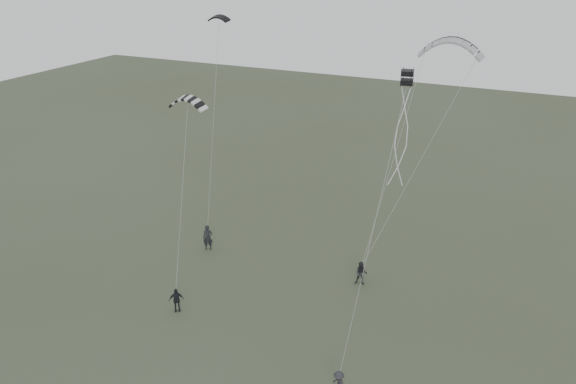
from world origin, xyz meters
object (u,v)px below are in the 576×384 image
at_px(flyer_center, 176,300).
at_px(kite_striped, 187,98).
at_px(kite_box, 407,77).
at_px(kite_dark_small, 219,16).
at_px(flyer_left, 208,238).
at_px(flyer_right, 361,273).
at_px(kite_pale_large, 452,40).
at_px(flyer_far, 339,384).

bearing_deg(flyer_center, kite_striped, 68.96).
distance_m(flyer_center, kite_box, 19.26).
bearing_deg(kite_box, kite_dark_small, 143.17).
xyz_separation_m(flyer_left, kite_striped, (0.88, -2.59, 11.29)).
height_order(kite_dark_small, kite_box, kite_dark_small).
bearing_deg(flyer_center, flyer_left, 69.45).
bearing_deg(kite_dark_small, kite_box, -19.14).
height_order(flyer_right, flyer_center, flyer_right).
distance_m(kite_pale_large, kite_box, 12.22).
height_order(kite_pale_large, kite_box, kite_pale_large).
bearing_deg(flyer_right, kite_striped, -175.99).
height_order(flyer_right, kite_dark_small, kite_dark_small).
xyz_separation_m(kite_striped, kite_box, (13.99, -1.63, 2.84)).
height_order(flyer_left, kite_box, kite_box).
height_order(flyer_left, kite_striped, kite_striped).
height_order(flyer_far, kite_box, kite_box).
xyz_separation_m(kite_pale_large, kite_box, (-0.01, -12.22, -0.12)).
relative_size(flyer_right, kite_pale_large, 0.39).
relative_size(kite_pale_large, kite_striped, 1.63).
xyz_separation_m(flyer_right, flyer_center, (-9.49, -7.70, -0.05)).
relative_size(flyer_right, kite_box, 2.43).
bearing_deg(flyer_far, kite_dark_small, 177.49).
distance_m(flyer_left, kite_pale_large, 22.10).
distance_m(flyer_left, flyer_far, 17.36).
height_order(flyer_right, kite_striped, kite_striped).
relative_size(flyer_far, kite_dark_small, 0.90).
relative_size(flyer_left, flyer_right, 1.18).
bearing_deg(kite_dark_small, flyer_far, -35.31).
bearing_deg(flyer_far, kite_pale_large, 128.79).
distance_m(flyer_center, kite_striped, 12.57).
bearing_deg(kite_pale_large, flyer_center, -128.36).
distance_m(flyer_far, kite_striped, 19.07).
distance_m(flyer_left, kite_dark_small, 15.96).
bearing_deg(flyer_far, flyer_left, -174.48).
xyz_separation_m(flyer_right, kite_dark_small, (-12.41, 3.64, 15.63)).
bearing_deg(flyer_center, kite_dark_small, 66.07).
xyz_separation_m(flyer_center, kite_pale_large, (12.48, 15.48, 14.43)).
bearing_deg(kite_striped, flyer_far, -26.12).
bearing_deg(flyer_center, kite_box, -23.68).
relative_size(flyer_center, kite_striped, 0.60).
xyz_separation_m(kite_dark_small, kite_striped, (1.39, -6.45, -4.19)).
height_order(flyer_left, flyer_center, flyer_left).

